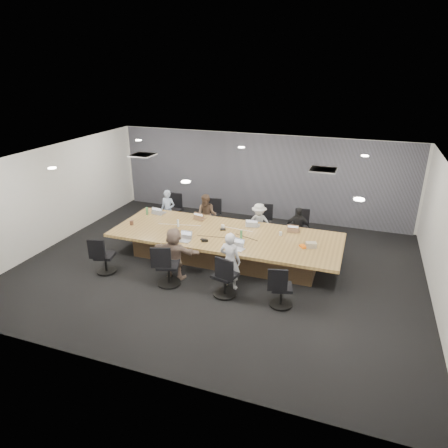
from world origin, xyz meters
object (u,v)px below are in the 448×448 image
(bottle_green_left, at_px, (147,211))
(chair_2, at_px, (262,225))
(laptop_1, at_px, (200,218))
(chair_7, at_px, (281,290))
(laptop_0, at_px, (159,213))
(snack_packet, at_px, (303,246))
(canvas_bag, at_px, (311,245))
(chair_6, at_px, (225,279))
(bottle_clear, at_px, (178,223))
(chair_5, at_px, (168,268))
(conference_table, at_px, (225,245))
(laptop_5, at_px, (184,241))
(person_5, at_px, (175,253))
(person_3, at_px, (297,228))
(laptop_2, at_px, (254,225))
(laptop_6, at_px, (237,249))
(person_6, at_px, (230,261))
(person_1, at_px, (207,215))
(bottle_green_right, at_px, (241,235))
(chair_0, at_px, (173,213))
(chair_1, at_px, (211,219))
(laptop_3, at_px, (294,230))
(stapler, at_px, (205,241))
(chair_4, at_px, (105,259))
(chair_3, at_px, (299,231))
(person_0, at_px, (168,210))
(mug_brown, at_px, (132,223))

(bottle_green_left, bearing_deg, chair_2, 19.53)
(laptop_1, bearing_deg, chair_7, 154.24)
(laptop_0, distance_m, snack_packet, 4.54)
(chair_2, relative_size, canvas_bag, 3.26)
(chair_6, distance_m, bottle_clear, 2.65)
(chair_5, height_order, bottle_clear, bottle_clear)
(conference_table, relative_size, laptop_5, 19.63)
(bottle_green_left, bearing_deg, chair_6, -34.92)
(conference_table, height_order, person_5, person_5)
(person_3, bearing_deg, laptop_2, -161.45)
(conference_table, height_order, snack_packet, snack_packet)
(laptop_6, bearing_deg, laptop_2, 102.62)
(laptop_5, bearing_deg, person_6, -20.91)
(canvas_bag, height_order, snack_packet, canvas_bag)
(conference_table, bearing_deg, laptop_6, -53.42)
(person_1, distance_m, canvas_bag, 3.62)
(chair_2, height_order, chair_5, chair_5)
(bottle_green_left, xyz_separation_m, bottle_green_right, (3.14, -0.74, -0.00))
(chair_0, distance_m, chair_1, 1.31)
(bottle_clear, bearing_deg, laptop_3, 14.38)
(bottle_green_right, bearing_deg, laptop_1, 147.98)
(chair_5, relative_size, bottle_green_left, 3.84)
(chair_2, bearing_deg, laptop_6, 78.84)
(stapler, bearing_deg, bottle_green_left, 131.72)
(conference_table, height_order, chair_4, chair_4)
(bottle_clear, relative_size, snack_packet, 1.08)
(chair_3, distance_m, person_0, 4.06)
(chair_7, distance_m, bottle_green_left, 5.09)
(chair_6, height_order, laptop_2, chair_6)
(laptop_0, xyz_separation_m, canvas_bag, (4.62, -0.90, 0.06))
(laptop_2, bearing_deg, laptop_0, -6.81)
(chair_6, height_order, snack_packet, chair_6)
(person_5, xyz_separation_m, snack_packet, (2.88, 1.20, 0.11))
(chair_7, height_order, person_0, person_0)
(chair_3, xyz_separation_m, mug_brown, (-4.32, -1.99, 0.41))
(chair_4, relative_size, person_3, 0.62)
(chair_4, xyz_separation_m, chair_7, (4.45, 0.00, 0.01))
(chair_1, bearing_deg, chair_4, 56.12)
(chair_6, distance_m, laptop_5, 1.70)
(laptop_0, distance_m, person_6, 3.67)
(person_1, bearing_deg, stapler, -74.77)
(chair_1, xyz_separation_m, person_1, (0.00, -0.35, 0.24))
(chair_2, distance_m, mug_brown, 3.79)
(laptop_0, distance_m, person_1, 1.42)
(laptop_1, bearing_deg, snack_packet, 177.63)
(laptop_0, height_order, person_5, person_5)
(chair_7, bearing_deg, stapler, 140.24)
(laptop_6, relative_size, bottle_clear, 1.57)
(person_5, distance_m, bottle_green_right, 1.77)
(person_6, height_order, stapler, person_6)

